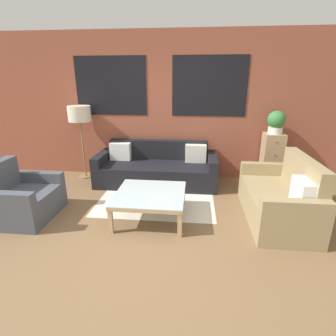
{
  "coord_description": "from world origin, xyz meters",
  "views": [
    {
      "loc": [
        0.69,
        -2.8,
        1.93
      ],
      "look_at": [
        0.28,
        1.24,
        0.55
      ],
      "focal_mm": 28.0,
      "sensor_mm": 36.0,
      "label": 1
    }
  ],
  "objects_px": {
    "coffee_table": "(150,196)",
    "floor_lamp": "(80,116)",
    "settee_vintage": "(280,199)",
    "drawer_cabinet": "(271,159)",
    "armchair_corner": "(23,199)",
    "potted_plant": "(276,122)",
    "couch_dark": "(157,169)"
  },
  "relations": [
    {
      "from": "coffee_table",
      "to": "floor_lamp",
      "type": "distance_m",
      "value": 2.43
    },
    {
      "from": "settee_vintage",
      "to": "drawer_cabinet",
      "type": "height_order",
      "value": "drawer_cabinet"
    },
    {
      "from": "settee_vintage",
      "to": "armchair_corner",
      "type": "relative_size",
      "value": 1.69
    },
    {
      "from": "coffee_table",
      "to": "potted_plant",
      "type": "height_order",
      "value": "potted_plant"
    },
    {
      "from": "floor_lamp",
      "to": "potted_plant",
      "type": "xyz_separation_m",
      "value": [
        3.71,
        0.05,
        -0.06
      ]
    },
    {
      "from": "coffee_table",
      "to": "floor_lamp",
      "type": "height_order",
      "value": "floor_lamp"
    },
    {
      "from": "drawer_cabinet",
      "to": "coffee_table",
      "type": "bearing_deg",
      "value": -142.45
    },
    {
      "from": "couch_dark",
      "to": "drawer_cabinet",
      "type": "bearing_deg",
      "value": 5.92
    },
    {
      "from": "drawer_cabinet",
      "to": "potted_plant",
      "type": "bearing_deg",
      "value": 90.0
    },
    {
      "from": "settee_vintage",
      "to": "drawer_cabinet",
      "type": "xyz_separation_m",
      "value": [
        0.24,
        1.45,
        0.18
      ]
    },
    {
      "from": "drawer_cabinet",
      "to": "potted_plant",
      "type": "relative_size",
      "value": 2.34
    },
    {
      "from": "couch_dark",
      "to": "floor_lamp",
      "type": "bearing_deg",
      "value": 173.31
    },
    {
      "from": "coffee_table",
      "to": "floor_lamp",
      "type": "bearing_deg",
      "value": 136.28
    },
    {
      "from": "potted_plant",
      "to": "drawer_cabinet",
      "type": "bearing_deg",
      "value": -90.0
    },
    {
      "from": "settee_vintage",
      "to": "drawer_cabinet",
      "type": "distance_m",
      "value": 1.48
    },
    {
      "from": "settee_vintage",
      "to": "potted_plant",
      "type": "xyz_separation_m",
      "value": [
        0.24,
        1.45,
        0.88
      ]
    },
    {
      "from": "coffee_table",
      "to": "couch_dark",
      "type": "bearing_deg",
      "value": 94.33
    },
    {
      "from": "couch_dark",
      "to": "settee_vintage",
      "type": "bearing_deg",
      "value": -32.04
    },
    {
      "from": "couch_dark",
      "to": "armchair_corner",
      "type": "height_order",
      "value": "armchair_corner"
    },
    {
      "from": "potted_plant",
      "to": "settee_vintage",
      "type": "bearing_deg",
      "value": -99.22
    },
    {
      "from": "settee_vintage",
      "to": "potted_plant",
      "type": "relative_size",
      "value": 3.72
    },
    {
      "from": "settee_vintage",
      "to": "floor_lamp",
      "type": "height_order",
      "value": "floor_lamp"
    },
    {
      "from": "settee_vintage",
      "to": "coffee_table",
      "type": "distance_m",
      "value": 1.86
    },
    {
      "from": "drawer_cabinet",
      "to": "armchair_corner",
      "type": "bearing_deg",
      "value": -155.94
    },
    {
      "from": "couch_dark",
      "to": "potted_plant",
      "type": "relative_size",
      "value": 5.44
    },
    {
      "from": "coffee_table",
      "to": "armchair_corner",
      "type": "bearing_deg",
      "value": -175.21
    },
    {
      "from": "couch_dark",
      "to": "potted_plant",
      "type": "height_order",
      "value": "potted_plant"
    },
    {
      "from": "settee_vintage",
      "to": "armchair_corner",
      "type": "bearing_deg",
      "value": -175.24
    },
    {
      "from": "couch_dark",
      "to": "armchair_corner",
      "type": "bearing_deg",
      "value": -138.79
    },
    {
      "from": "armchair_corner",
      "to": "drawer_cabinet",
      "type": "relative_size",
      "value": 0.94
    },
    {
      "from": "floor_lamp",
      "to": "coffee_table",
      "type": "bearing_deg",
      "value": -43.72
    },
    {
      "from": "coffee_table",
      "to": "drawer_cabinet",
      "type": "distance_m",
      "value": 2.63
    }
  ]
}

